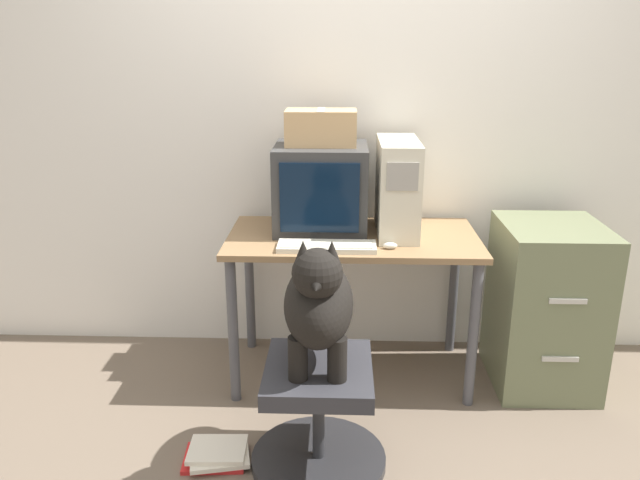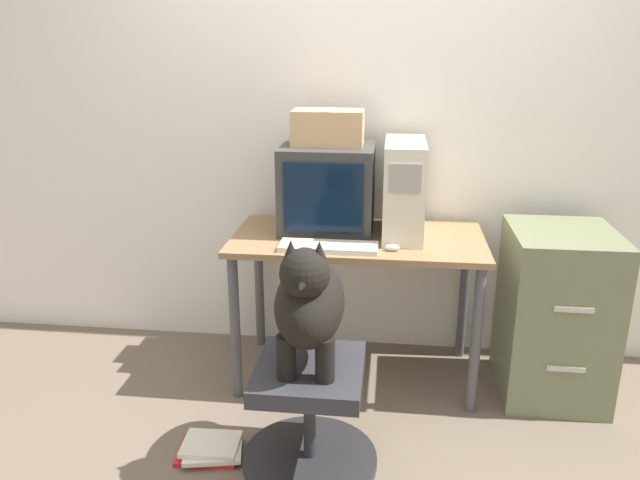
% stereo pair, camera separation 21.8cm
% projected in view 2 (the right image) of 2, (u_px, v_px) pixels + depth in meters
% --- Properties ---
extents(ground_plane, '(12.00, 12.00, 0.00)m').
position_uv_depth(ground_plane, '(351.00, 408.00, 3.00)').
color(ground_plane, '#6B5B4C').
extents(wall_back, '(8.00, 0.05, 2.60)m').
position_uv_depth(wall_back, '(364.00, 117.00, 3.28)').
color(wall_back, silver).
rests_on(wall_back, ground_plane).
extents(desk, '(1.24, 0.65, 0.77)m').
position_uv_depth(desk, '(358.00, 256.00, 3.11)').
color(desk, olive).
rests_on(desk, ground_plane).
extents(crt_monitor, '(0.46, 0.42, 0.43)m').
position_uv_depth(crt_monitor, '(328.00, 188.00, 3.12)').
color(crt_monitor, '#383838').
rests_on(crt_monitor, desk).
extents(pc_tower, '(0.19, 0.47, 0.46)m').
position_uv_depth(pc_tower, '(404.00, 189.00, 3.03)').
color(pc_tower, beige).
rests_on(pc_tower, desk).
extents(keyboard, '(0.46, 0.16, 0.03)m').
position_uv_depth(keyboard, '(328.00, 246.00, 2.88)').
color(keyboard, beige).
rests_on(keyboard, desk).
extents(computer_mouse, '(0.07, 0.04, 0.03)m').
position_uv_depth(computer_mouse, '(392.00, 248.00, 2.86)').
color(computer_mouse, beige).
rests_on(computer_mouse, desk).
extents(office_chair, '(0.56, 0.56, 0.46)m').
position_uv_depth(office_chair, '(310.00, 415.00, 2.55)').
color(office_chair, '#262628').
rests_on(office_chair, ground_plane).
extents(dog, '(0.27, 0.50, 0.55)m').
position_uv_depth(dog, '(309.00, 301.00, 2.39)').
color(dog, black).
rests_on(dog, office_chair).
extents(filing_cabinet, '(0.49, 0.56, 0.84)m').
position_uv_depth(filing_cabinet, '(555.00, 313.00, 3.04)').
color(filing_cabinet, '#6B7251').
rests_on(filing_cabinet, ground_plane).
extents(cardboard_box, '(0.34, 0.20, 0.17)m').
position_uv_depth(cardboard_box, '(328.00, 128.00, 3.03)').
color(cardboard_box, tan).
rests_on(cardboard_box, crt_monitor).
extents(book_stack_floor, '(0.30, 0.24, 0.06)m').
position_uv_depth(book_stack_floor, '(211.00, 449.00, 2.66)').
color(book_stack_floor, red).
rests_on(book_stack_floor, ground_plane).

